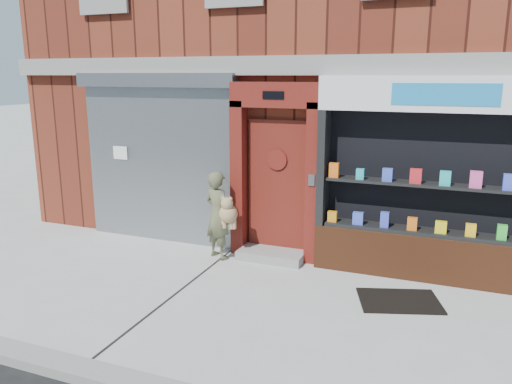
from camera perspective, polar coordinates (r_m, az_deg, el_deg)
The scene contains 7 objects.
ground at distance 6.73m, azimuth 2.97°, elevation -13.33°, with size 80.00×80.00×0.00m, color #9E9E99.
building at distance 11.90m, azimuth 12.88°, elevation 17.73°, with size 12.00×8.16×8.00m.
shutter_bay at distance 9.16m, azimuth -11.06°, elevation 4.92°, with size 3.10×0.30×3.04m.
red_door_bay at distance 8.17m, azimuth 2.25°, elevation 2.30°, with size 1.52×0.58×2.90m.
pharmacy_bay at distance 7.71m, azimuth 19.94°, elevation 0.19°, with size 3.50×0.41×3.00m.
woman at distance 8.28m, azimuth -4.23°, elevation -2.61°, with size 0.70×0.55×1.48m.
doormat at distance 7.21m, azimuth 16.05°, elevation -11.86°, with size 1.07×0.75×0.03m, color black.
Camera 1 is at (1.88, -5.72, 3.01)m, focal length 35.00 mm.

